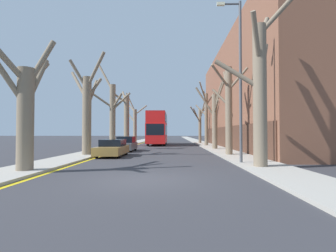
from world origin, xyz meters
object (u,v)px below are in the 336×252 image
street_tree_left_1 (87,109)px  parked_car_1 (126,144)px  street_tree_left_3 (126,117)px  street_tree_right_2 (215,116)px  street_tree_right_0 (260,86)px  parked_car_0 (112,148)px  street_tree_right_1 (228,107)px  lamp_post (239,74)px  street_tree_left_0 (26,107)px  street_tree_left_4 (135,123)px  street_tree_right_4 (200,123)px  street_tree_right_3 (206,117)px  double_decker_bus (158,127)px  street_tree_left_2 (112,113)px

street_tree_left_1 → parked_car_1: street_tree_left_1 is taller
street_tree_left_3 → street_tree_right_2: street_tree_left_3 is taller
street_tree_right_0 → parked_car_1: size_ratio=2.21×
street_tree_right_0 → parked_car_0: bearing=143.4°
street_tree_right_1 → lamp_post: lamp_post is taller
street_tree_left_0 → street_tree_left_4: size_ratio=0.70×
street_tree_right_4 → lamp_post: lamp_post is taller
street_tree_left_3 → parked_car_1: size_ratio=1.86×
street_tree_right_3 → parked_car_1: size_ratio=1.98×
street_tree_left_3 → street_tree_left_4: 8.39m
street_tree_right_1 → double_decker_bus: street_tree_right_1 is taller
street_tree_right_0 → double_decker_bus: bearing=104.8°
parked_car_0 → street_tree_right_1: bearing=3.8°
street_tree_right_4 → parked_car_0: (-9.07, -23.73, -2.86)m
street_tree_right_4 → parked_car_0: size_ratio=1.54×
street_tree_right_4 → parked_car_1: 20.44m
street_tree_left_3 → street_tree_right_4: size_ratio=1.14×
street_tree_right_2 → street_tree_right_3: size_ratio=0.93×
street_tree_right_2 → parked_car_0: (-9.03, -7.89, -2.94)m
street_tree_right_0 → parked_car_0: 11.80m
street_tree_right_1 → street_tree_left_0: bearing=-141.4°
street_tree_left_0 → street_tree_left_3: size_ratio=0.78×
street_tree_right_2 → parked_car_0: bearing=-138.9°
street_tree_right_0 → street_tree_right_2: bearing=90.0°
street_tree_left_0 → street_tree_right_2: bearing=55.5°
double_decker_bus → parked_car_1: (-2.26, -13.29, -1.98)m
double_decker_bus → parked_car_0: size_ratio=2.31×
street_tree_left_2 → lamp_post: (10.35, -13.11, 1.18)m
street_tree_right_2 → street_tree_right_4: size_ratio=1.13×
parked_car_0 → street_tree_left_4: bearing=94.7°
lamp_post → double_decker_bus: bearing=104.4°
double_decker_bus → street_tree_right_2: bearing=-58.5°
street_tree_right_1 → street_tree_right_3: 15.12m
street_tree_left_2 → street_tree_left_3: street_tree_left_2 is taller
parked_car_1 → lamp_post: 14.26m
street_tree_right_1 → street_tree_right_4: street_tree_right_1 is taller
double_decker_bus → parked_car_0: 19.16m
parked_car_1 → street_tree_left_3: bearing=100.6°
street_tree_left_0 → street_tree_right_1: size_ratio=0.88×
street_tree_left_0 → parked_car_0: street_tree_left_0 is taller
street_tree_left_0 → street_tree_right_4: bearing=70.8°
street_tree_right_4 → parked_car_0: bearing=-110.9°
lamp_post → street_tree_right_1: bearing=84.3°
street_tree_right_3 → street_tree_right_4: 8.04m
street_tree_left_0 → street_tree_left_4: 32.76m
street_tree_right_0 → street_tree_right_2: (-0.00, 14.61, -0.59)m
double_decker_bus → lamp_post: (6.14, -23.91, 2.48)m
street_tree_right_1 → street_tree_right_4: size_ratio=1.01×
street_tree_right_2 → street_tree_right_3: bearing=89.8°
street_tree_left_2 → street_tree_right_3: (11.01, 7.59, 0.05)m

